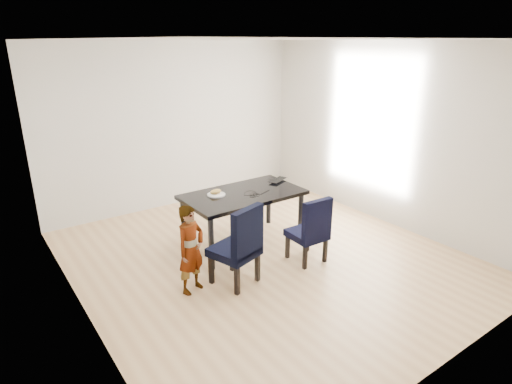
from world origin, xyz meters
TOP-DOWN VIEW (x-y plane):
  - floor at (0.00, 0.00)m, footprint 4.50×5.00m
  - ceiling at (0.00, 0.00)m, footprint 4.50×5.00m
  - wall_back at (0.00, 2.50)m, footprint 4.50×0.01m
  - wall_front at (0.00, -2.50)m, footprint 4.50×0.01m
  - wall_left at (-2.25, 0.00)m, footprint 0.01×5.00m
  - wall_right at (2.25, 0.00)m, footprint 0.01×5.00m
  - dining_table at (0.00, 0.50)m, footprint 1.60×0.90m
  - chair_left at (-0.65, -0.28)m, footprint 0.59×0.60m
  - chair_right at (0.39, -0.36)m, footprint 0.44×0.45m
  - child at (-1.14, -0.15)m, footprint 0.44×0.36m
  - plate at (-0.34, 0.64)m, footprint 0.32×0.32m
  - sandwich at (-0.34, 0.65)m, footprint 0.16×0.08m
  - laptop at (0.68, 0.67)m, footprint 0.39×0.33m
  - cable_tangle at (0.07, 0.32)m, footprint 0.18×0.18m

SIDE VIEW (x-z plane):
  - floor at x=0.00m, z-range -0.01..0.00m
  - dining_table at x=0.00m, z-range 0.00..0.75m
  - chair_right at x=0.39m, z-range 0.00..0.88m
  - chair_left at x=-0.65m, z-range 0.00..0.98m
  - child at x=-1.14m, z-range 0.00..1.03m
  - cable_tangle at x=0.07m, z-range 0.75..0.76m
  - plate at x=-0.34m, z-range 0.75..0.76m
  - laptop at x=0.68m, z-range 0.75..0.78m
  - sandwich at x=-0.34m, z-range 0.76..0.83m
  - wall_back at x=0.00m, z-range 0.00..2.70m
  - wall_front at x=0.00m, z-range 0.00..2.70m
  - wall_left at x=-2.25m, z-range 0.00..2.70m
  - wall_right at x=2.25m, z-range 0.00..2.70m
  - ceiling at x=0.00m, z-range 2.70..2.71m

